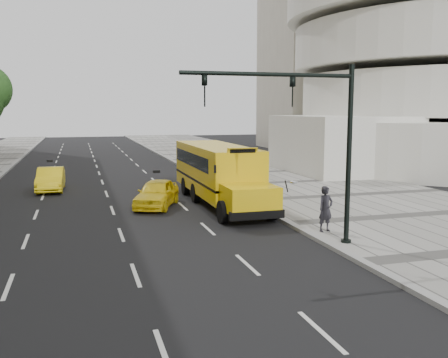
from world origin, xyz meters
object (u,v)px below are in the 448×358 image
object	(u,v)px
school_bus	(217,169)
traffic_signal	(313,132)
pedestrian	(326,209)
taxi_far	(51,179)
taxi_near	(157,193)

from	to	relation	value
school_bus	traffic_signal	world-z (taller)	traffic_signal
school_bus	pedestrian	bearing A→B (deg)	-74.88
taxi_far	taxi_near	bearing A→B (deg)	-50.78
taxi_far	traffic_signal	size ratio (longest dim) A/B	0.67
school_bus	taxi_near	xyz separation A→B (m)	(-3.28, -0.41, -1.07)
taxi_far	traffic_signal	world-z (taller)	traffic_signal
school_bus	taxi_near	world-z (taller)	school_bus
taxi_near	taxi_far	bearing A→B (deg)	150.86
taxi_near	taxi_far	xyz separation A→B (m)	(-5.37, 6.90, 0.00)
taxi_far	pedestrian	world-z (taller)	pedestrian
school_bus	taxi_far	xyz separation A→B (m)	(-8.65, 6.49, -1.06)
taxi_near	pedestrian	world-z (taller)	pedestrian
school_bus	taxi_near	size ratio (longest dim) A/B	2.82
taxi_near	pedestrian	size ratio (longest dim) A/B	2.30
taxi_near	taxi_far	size ratio (longest dim) A/B	0.96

